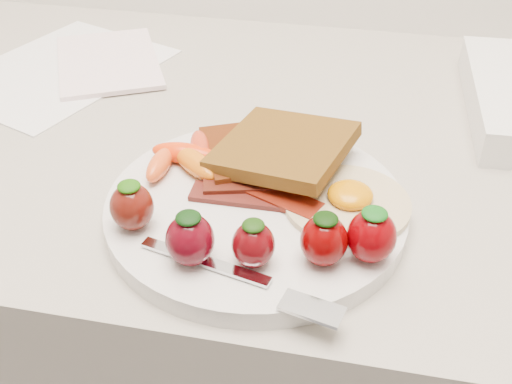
# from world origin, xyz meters

# --- Properties ---
(plate) EXTENTS (0.27, 0.27, 0.02)m
(plate) POSITION_xyz_m (0.00, 1.55, 0.91)
(plate) COLOR silver
(plate) RESTS_ON counter
(toast_lower) EXTENTS (0.13, 0.13, 0.01)m
(toast_lower) POSITION_xyz_m (-0.01, 1.61, 0.93)
(toast_lower) COLOR black
(toast_lower) RESTS_ON plate
(toast_upper) EXTENTS (0.14, 0.14, 0.03)m
(toast_upper) POSITION_xyz_m (0.02, 1.61, 0.94)
(toast_upper) COLOR #502F09
(toast_upper) RESTS_ON toast_lower
(fried_egg) EXTENTS (0.12, 0.12, 0.02)m
(fried_egg) POSITION_xyz_m (0.08, 1.56, 0.92)
(fried_egg) COLOR silver
(fried_egg) RESTS_ON plate
(bacon_strips) EXTENTS (0.12, 0.07, 0.01)m
(bacon_strips) POSITION_xyz_m (0.00, 1.56, 0.92)
(bacon_strips) COLOR #340908
(bacon_strips) RESTS_ON plate
(baby_carrots) EXTENTS (0.08, 0.09, 0.02)m
(baby_carrots) POSITION_xyz_m (-0.07, 1.59, 0.93)
(baby_carrots) COLOR #EA3508
(baby_carrots) RESTS_ON plate
(strawberries) EXTENTS (0.24, 0.07, 0.05)m
(strawberries) POSITION_xyz_m (0.02, 1.48, 0.94)
(strawberries) COLOR #4D1009
(strawberries) RESTS_ON plate
(fork) EXTENTS (0.17, 0.07, 0.00)m
(fork) POSITION_xyz_m (0.02, 1.44, 0.92)
(fork) COLOR silver
(fork) RESTS_ON plate
(paper_sheet) EXTENTS (0.27, 0.31, 0.00)m
(paper_sheet) POSITION_xyz_m (-0.30, 1.79, 0.90)
(paper_sheet) COLOR white
(paper_sheet) RESTS_ON counter
(notepad) EXTENTS (0.19, 0.22, 0.01)m
(notepad) POSITION_xyz_m (-0.25, 1.82, 0.91)
(notepad) COLOR silver
(notepad) RESTS_ON paper_sheet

